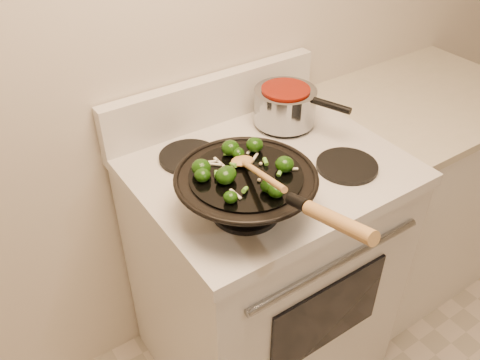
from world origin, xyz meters
TOP-DOWN VIEW (x-y plane):
  - stove at (-0.18, 1.17)m, footprint 0.78×0.67m
  - counter_unit at (0.59, 1.20)m, footprint 0.76×0.62m
  - wok at (-0.36, 1.02)m, footprint 0.36×0.60m
  - stirfry at (-0.37, 1.03)m, footprint 0.24×0.25m
  - wooden_spoon at (-0.36, 0.99)m, footprint 0.10×0.27m
  - saucepan at (0.00, 1.32)m, footprint 0.20×0.31m

SIDE VIEW (x-z plane):
  - counter_unit at x=0.59m, z-range 0.00..0.91m
  - stove at x=-0.18m, z-range -0.07..1.01m
  - saucepan at x=0.00m, z-range 0.93..1.05m
  - wok at x=-0.36m, z-range 0.88..1.11m
  - stirfry at x=-0.37m, z-range 1.04..1.08m
  - wooden_spoon at x=-0.36m, z-range 1.03..1.13m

